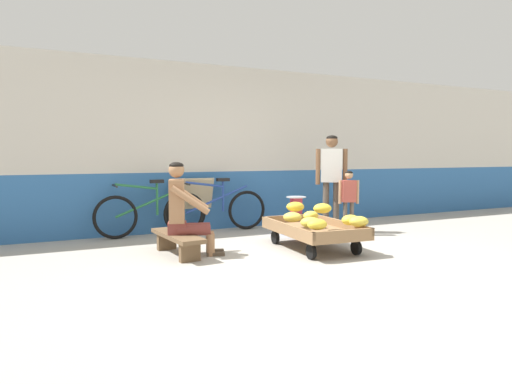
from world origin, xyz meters
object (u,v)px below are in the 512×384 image
(banana_cart, at_px, (313,231))
(low_bench, at_px, (177,239))
(customer_adult, at_px, (331,172))
(customer_child, at_px, (349,196))
(plastic_crate, at_px, (296,225))
(bicycle_far_left, at_px, (217,210))
(vendor_seated, at_px, (184,209))
(weighing_scale, at_px, (296,206))
(sign_board, at_px, (191,205))
(shopping_bag, at_px, (308,231))
(bicycle_near_left, at_px, (150,213))

(banana_cart, relative_size, low_bench, 1.32)
(customer_adult, distance_m, customer_child, 0.48)
(plastic_crate, relative_size, customer_child, 0.37)
(bicycle_far_left, bearing_deg, vendor_seated, -123.69)
(plastic_crate, height_order, bicycle_far_left, bicycle_far_left)
(plastic_crate, distance_m, weighing_scale, 0.30)
(low_bench, height_order, customer_child, customer_child)
(banana_cart, xyz_separation_m, bicycle_far_left, (-0.65, 1.84, 0.11))
(weighing_scale, relative_size, customer_child, 0.31)
(vendor_seated, bearing_deg, weighing_scale, 17.60)
(weighing_scale, height_order, bicycle_far_left, bicycle_far_left)
(banana_cart, height_order, vendor_seated, vendor_seated)
(customer_child, bearing_deg, sign_board, 145.94)
(low_bench, bearing_deg, sign_board, 67.34)
(low_bench, relative_size, sign_board, 1.30)
(vendor_seated, relative_size, plastic_crate, 3.17)
(low_bench, bearing_deg, shopping_bag, 7.08)
(banana_cart, bearing_deg, low_bench, 166.51)
(sign_board, bearing_deg, weighing_scale, -37.76)
(bicycle_far_left, bearing_deg, plastic_crate, -40.69)
(banana_cart, bearing_deg, customer_child, 31.76)
(plastic_crate, bearing_deg, shopping_bag, -89.31)
(plastic_crate, bearing_deg, customer_child, -26.21)
(bicycle_near_left, xyz_separation_m, bicycle_far_left, (1.07, 0.01, 0.00))
(banana_cart, xyz_separation_m, sign_board, (-1.02, 2.04, 0.19))
(bicycle_near_left, bearing_deg, sign_board, 17.03)
(banana_cart, distance_m, customer_adult, 1.52)
(shopping_bag, bearing_deg, customer_adult, 26.35)
(banana_cart, distance_m, vendor_seated, 1.69)
(sign_board, bearing_deg, banana_cart, -63.48)
(bicycle_far_left, relative_size, customer_child, 1.69)
(customer_adult, bearing_deg, low_bench, -168.15)
(plastic_crate, bearing_deg, low_bench, -163.74)
(plastic_crate, xyz_separation_m, bicycle_far_left, (-0.97, 0.84, 0.20))
(bicycle_near_left, height_order, shopping_bag, bicycle_near_left)
(banana_cart, relative_size, shopping_bag, 6.19)
(bicycle_far_left, bearing_deg, low_bench, -126.42)
(customer_adult, bearing_deg, banana_cart, -134.37)
(customer_adult, bearing_deg, sign_board, 151.16)
(low_bench, xyz_separation_m, shopping_bag, (2.03, 0.25, -0.08))
(bicycle_near_left, relative_size, customer_adult, 1.09)
(banana_cart, bearing_deg, bicycle_near_left, 133.13)
(weighing_scale, xyz_separation_m, bicycle_far_left, (-0.97, 0.84, -0.10))
(sign_board, relative_size, customer_adult, 0.56)
(vendor_seated, height_order, shopping_bag, vendor_seated)
(plastic_crate, distance_m, sign_board, 1.72)
(vendor_seated, bearing_deg, sign_board, 70.19)
(customer_adult, bearing_deg, bicycle_near_left, 161.92)
(weighing_scale, bearing_deg, sign_board, 142.24)
(weighing_scale, height_order, customer_adult, customer_adult)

